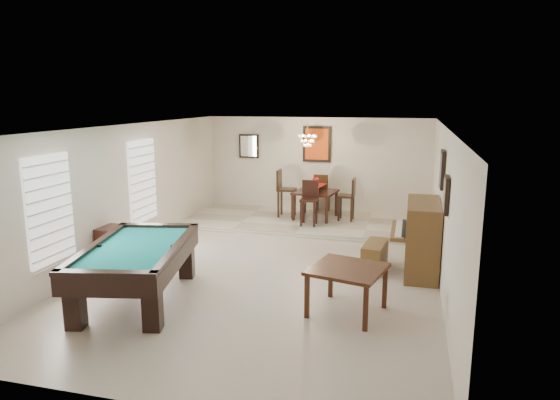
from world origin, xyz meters
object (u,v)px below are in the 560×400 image
at_px(piano_bench, 375,256).
at_px(apothecary_chest, 112,248).
at_px(pool_table, 137,273).
at_px(upright_piano, 413,237).
at_px(dining_chair_south, 309,203).
at_px(dining_chair_west, 287,193).
at_px(chandelier, 307,136).
at_px(dining_chair_north, 322,193).
at_px(dining_chair_east, 346,199).
at_px(square_table, 347,290).
at_px(flower_vase, 316,182).
at_px(dining_table, 315,202).

xyz_separation_m(piano_bench, apothecary_chest, (-4.65, -1.24, 0.15)).
relative_size(pool_table, upright_piano, 1.65).
relative_size(dining_chair_south, dining_chair_west, 0.88).
bearing_deg(dining_chair_west, dining_chair_south, -137.44).
bearing_deg(chandelier, dining_chair_north, 79.19).
bearing_deg(dining_chair_south, dining_chair_east, 40.62).
height_order(square_table, dining_chair_east, dining_chair_east).
relative_size(dining_chair_south, dining_chair_east, 1.01).
height_order(upright_piano, chandelier, chandelier).
relative_size(square_table, chandelier, 1.67).
height_order(upright_piano, flower_vase, upright_piano).
height_order(piano_bench, dining_chair_north, dining_chair_north).
bearing_deg(piano_bench, apothecary_chest, -165.06).
distance_m(pool_table, piano_bench, 4.21).
height_order(pool_table, dining_chair_south, dining_chair_south).
height_order(dining_table, dining_chair_north, dining_chair_north).
distance_m(pool_table, dining_table, 5.82).
xyz_separation_m(apothecary_chest, dining_chair_east, (3.72, 4.40, 0.24)).
bearing_deg(apothecary_chest, dining_table, 56.30).
relative_size(pool_table, flower_vase, 10.82).
bearing_deg(apothecary_chest, flower_vase, 56.30).
bearing_deg(flower_vase, piano_bench, -61.59).
xyz_separation_m(flower_vase, dining_chair_east, (0.78, -0.01, -0.41)).
distance_m(pool_table, chandelier, 5.77).
distance_m(square_table, dining_chair_west, 5.67).
bearing_deg(dining_chair_south, apothecary_chest, -130.03).
bearing_deg(chandelier, dining_chair_west, 153.01).
bearing_deg(dining_chair_south, dining_chair_north, 86.30).
xyz_separation_m(upright_piano, piano_bench, (-0.67, -0.04, -0.40)).
bearing_deg(upright_piano, pool_table, -149.64).
height_order(dining_chair_north, dining_chair_west, dining_chair_west).
distance_m(piano_bench, apothecary_chest, 4.82).
relative_size(apothecary_chest, dining_chair_east, 0.77).
bearing_deg(dining_chair_west, piano_bench, -144.15).
distance_m(dining_chair_south, chandelier, 1.62).
xyz_separation_m(dining_table, dining_chair_west, (-0.74, 0.01, 0.19)).
bearing_deg(dining_chair_north, apothecary_chest, 62.78).
bearing_deg(piano_bench, flower_vase, 118.41).
bearing_deg(piano_bench, dining_chair_south, 125.41).
distance_m(apothecary_chest, dining_chair_east, 5.76).
bearing_deg(upright_piano, piano_bench, -176.16).
distance_m(apothecary_chest, dining_table, 5.30).
height_order(piano_bench, dining_chair_south, dining_chair_south).
xyz_separation_m(pool_table, apothecary_chest, (-1.19, 1.14, -0.02)).
bearing_deg(apothecary_chest, dining_chair_west, 63.54).
distance_m(upright_piano, flower_vase, 3.95).
distance_m(pool_table, apothecary_chest, 1.64).
distance_m(piano_bench, dining_table, 3.61).
xyz_separation_m(square_table, piano_bench, (0.26, 2.03, -0.10)).
bearing_deg(dining_chair_west, dining_table, -92.39).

